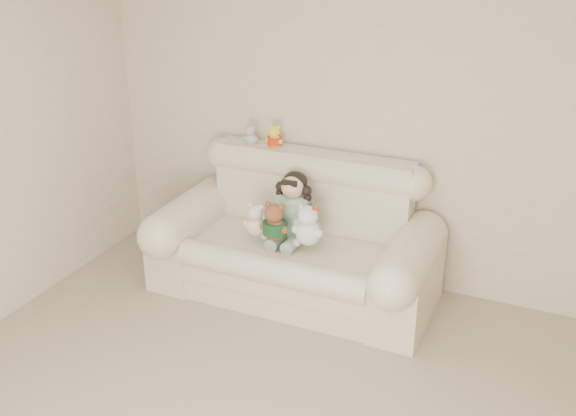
{
  "coord_description": "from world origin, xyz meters",
  "views": [
    {
      "loc": [
        1.32,
        -2.16,
        2.7
      ],
      "look_at": [
        -0.49,
        1.9,
        0.75
      ],
      "focal_mm": 42.5,
      "sensor_mm": 36.0,
      "label": 1
    }
  ],
  "objects_px": {
    "sofa": "(294,232)",
    "brown_teddy": "(275,218)",
    "white_cat": "(308,221)",
    "cream_teddy": "(256,217)",
    "seated_child": "(293,206)"
  },
  "relations": [
    {
      "from": "brown_teddy",
      "to": "white_cat",
      "type": "relative_size",
      "value": 0.95
    },
    {
      "from": "sofa",
      "to": "white_cat",
      "type": "height_order",
      "value": "sofa"
    },
    {
      "from": "white_cat",
      "to": "cream_teddy",
      "type": "distance_m",
      "value": 0.41
    },
    {
      "from": "white_cat",
      "to": "cream_teddy",
      "type": "bearing_deg",
      "value": 167.02
    },
    {
      "from": "seated_child",
      "to": "white_cat",
      "type": "distance_m",
      "value": 0.28
    },
    {
      "from": "brown_teddy",
      "to": "cream_teddy",
      "type": "xyz_separation_m",
      "value": [
        -0.16,
        0.02,
        -0.03
      ]
    },
    {
      "from": "sofa",
      "to": "brown_teddy",
      "type": "bearing_deg",
      "value": -119.87
    },
    {
      "from": "cream_teddy",
      "to": "white_cat",
      "type": "bearing_deg",
      "value": -20.53
    },
    {
      "from": "cream_teddy",
      "to": "sofa",
      "type": "bearing_deg",
      "value": 4.71
    },
    {
      "from": "brown_teddy",
      "to": "white_cat",
      "type": "distance_m",
      "value": 0.25
    },
    {
      "from": "sofa",
      "to": "seated_child",
      "type": "height_order",
      "value": "sofa"
    },
    {
      "from": "white_cat",
      "to": "sofa",
      "type": "bearing_deg",
      "value": 129.98
    },
    {
      "from": "white_cat",
      "to": "cream_teddy",
      "type": "relative_size",
      "value": 1.23
    },
    {
      "from": "cream_teddy",
      "to": "brown_teddy",
      "type": "bearing_deg",
      "value": -28.74
    },
    {
      "from": "sofa",
      "to": "cream_teddy",
      "type": "xyz_separation_m",
      "value": [
        -0.24,
        -0.13,
        0.13
      ]
    }
  ]
}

